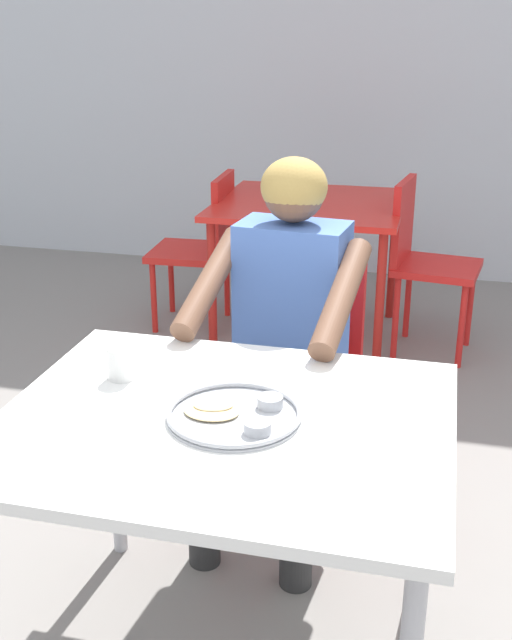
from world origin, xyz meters
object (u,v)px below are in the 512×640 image
table_foreground (225,446)px  chair_red_right (422,254)px  table_background_red (310,217)px  thali_tray (235,414)px  drinking_cup (121,361)px  chair_foreground (301,356)px  chair_red_left (204,241)px  diner_foreground (283,320)px

table_foreground → chair_red_right: 2.30m
table_background_red → chair_red_right: chair_red_right is taller
table_foreground → thali_tray: size_ratio=3.33×
drinking_cup → chair_red_right: chair_red_right is taller
thali_tray → table_background_red: (-0.24, 2.31, -0.09)m
table_foreground → chair_red_right: chair_red_right is taller
chair_foreground → table_background_red: 1.45m
chair_foreground → chair_red_right: (0.36, 1.37, 0.00)m
thali_tray → chair_red_left: size_ratio=0.38×
drinking_cup → table_background_red: 2.18m
table_foreground → chair_red_left: chair_red_left is taller
table_foreground → table_background_red: size_ratio=1.12×
chair_foreground → chair_red_right: bearing=75.5°
chair_foreground → table_background_red: (-0.23, 1.42, 0.15)m
thali_tray → table_background_red: size_ratio=0.34×
diner_foreground → chair_red_right: diner_foreground is taller
table_background_red → table_foreground: bearing=-84.8°
thali_tray → table_foreground: bearing=179.5°
chair_foreground → diner_foreground: bearing=-94.8°
chair_red_left → thali_tray: bearing=-70.8°
chair_red_left → table_foreground: bearing=-71.4°
table_foreground → thali_tray: 0.09m
table_foreground → table_background_red: table_foreground is taller
chair_foreground → chair_red_left: 1.65m
diner_foreground → thali_tray: bearing=-87.6°
table_background_red → chair_red_right: (0.58, -0.05, -0.15)m
thali_tray → chair_red_right: size_ratio=0.36×
thali_tray → diner_foreground: diner_foreground is taller
diner_foreground → chair_foreground: bearing=85.2°
drinking_cup → table_background_red: bearing=87.2°
table_foreground → chair_red_left: size_ratio=1.25×
table_background_red → chair_red_left: chair_red_left is taller
thali_tray → chair_red_left: (-0.82, 2.34, -0.27)m
thali_tray → chair_red_right: chair_red_right is taller
diner_foreground → chair_red_left: (-0.79, 1.67, -0.25)m
drinking_cup → chair_red_left: (-0.47, 2.20, -0.30)m
chair_foreground → table_background_red: chair_foreground is taller
chair_red_left → chair_red_right: (1.16, -0.07, 0.03)m
thali_tray → diner_foreground: (-0.03, 0.67, -0.02)m
thali_tray → drinking_cup: 0.37m
drinking_cup → diner_foreground: bearing=59.3°
drinking_cup → chair_foreground: bearing=66.2°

